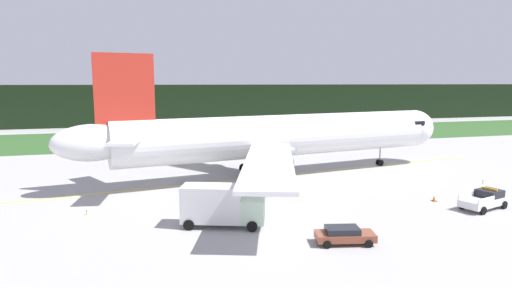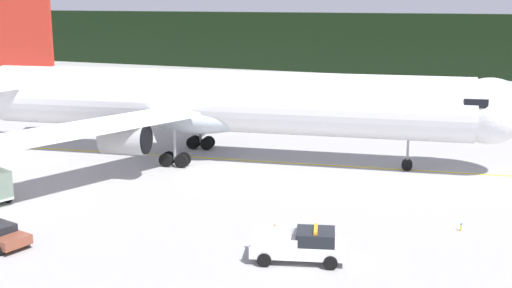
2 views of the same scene
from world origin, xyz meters
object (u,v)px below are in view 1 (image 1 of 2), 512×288
at_px(airliner, 278,137).
at_px(ops_pickup_truck, 485,199).
at_px(catering_truck, 220,205).
at_px(apron_cone, 434,198).
at_px(staff_car, 344,235).

relative_size(airliner, ops_pickup_truck, 9.47).
relative_size(catering_truck, apron_cone, 12.58).
height_order(airliner, ops_pickup_truck, airliner).
xyz_separation_m(airliner, staff_car, (-2.68, -23.92, -4.49)).
relative_size(staff_car, apron_cone, 8.08).
xyz_separation_m(catering_truck, apron_cone, (22.72, 1.66, -1.57)).
bearing_deg(catering_truck, staff_car, -37.86).
bearing_deg(catering_truck, airliner, 57.85).
distance_m(airliner, catering_truck, 20.90).
height_order(ops_pickup_truck, apron_cone, ops_pickup_truck).
distance_m(catering_truck, staff_car, 10.57).
bearing_deg(airliner, catering_truck, -122.15).
bearing_deg(apron_cone, ops_pickup_truck, -50.31).
bearing_deg(staff_car, airliner, 83.60).
relative_size(airliner, apron_cone, 90.28).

